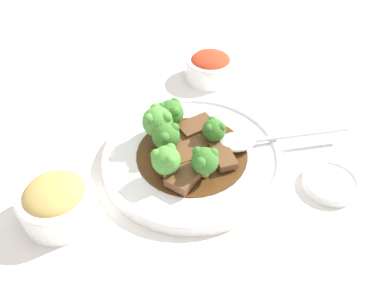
% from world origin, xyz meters
% --- Properties ---
extents(ground_plane, '(4.00, 4.00, 0.00)m').
position_xyz_m(ground_plane, '(0.00, 0.00, 0.00)').
color(ground_plane, silver).
extents(main_plate, '(0.26, 0.26, 0.02)m').
position_xyz_m(main_plate, '(0.00, 0.00, 0.01)').
color(main_plate, white).
rests_on(main_plate, ground_plane).
extents(beef_strip_0, '(0.05, 0.06, 0.01)m').
position_xyz_m(beef_strip_0, '(0.04, -0.02, 0.03)').
color(beef_strip_0, brown).
rests_on(beef_strip_0, main_plate).
extents(beef_strip_1, '(0.06, 0.06, 0.01)m').
position_xyz_m(beef_strip_1, '(-0.05, 0.02, 0.03)').
color(beef_strip_1, brown).
rests_on(beef_strip_1, main_plate).
extents(beef_strip_2, '(0.05, 0.08, 0.01)m').
position_xyz_m(beef_strip_2, '(-0.01, 0.02, 0.03)').
color(beef_strip_2, brown).
rests_on(beef_strip_2, main_plate).
extents(beef_strip_3, '(0.07, 0.03, 0.01)m').
position_xyz_m(beef_strip_3, '(-0.01, -0.04, 0.02)').
color(beef_strip_3, brown).
rests_on(beef_strip_3, main_plate).
extents(beef_strip_4, '(0.06, 0.07, 0.01)m').
position_xyz_m(beef_strip_4, '(0.01, -0.00, 0.02)').
color(beef_strip_4, brown).
rests_on(beef_strip_4, main_plate).
extents(broccoli_floret_0, '(0.03, 0.03, 0.04)m').
position_xyz_m(broccoli_floret_0, '(0.01, -0.03, 0.04)').
color(broccoli_floret_0, '#7FA84C').
rests_on(broccoli_floret_0, main_plate).
extents(broccoli_floret_1, '(0.04, 0.04, 0.04)m').
position_xyz_m(broccoli_floret_1, '(-0.05, -0.01, 0.05)').
color(broccoli_floret_1, '#8EB756').
rests_on(broccoli_floret_1, main_plate).
extents(broccoli_floret_2, '(0.04, 0.04, 0.05)m').
position_xyz_m(broccoli_floret_2, '(-0.04, 0.04, 0.05)').
color(broccoli_floret_2, '#7FA84C').
rests_on(broccoli_floret_2, main_plate).
extents(broccoli_floret_3, '(0.04, 0.04, 0.05)m').
position_xyz_m(broccoli_floret_3, '(0.04, 0.04, 0.05)').
color(broccoli_floret_3, '#8EB756').
rests_on(broccoli_floret_3, main_plate).
extents(broccoli_floret_4, '(0.04, 0.04, 0.04)m').
position_xyz_m(broccoli_floret_4, '(0.01, 0.03, 0.04)').
color(broccoli_floret_4, '#7FA84C').
rests_on(broccoli_floret_4, main_plate).
extents(broccoli_floret_5, '(0.04, 0.04, 0.05)m').
position_xyz_m(broccoli_floret_5, '(0.06, 0.02, 0.05)').
color(broccoli_floret_5, '#7FA84C').
rests_on(broccoli_floret_5, main_plate).
extents(serving_spoon, '(0.04, 0.21, 0.01)m').
position_xyz_m(serving_spoon, '(-0.00, -0.08, 0.03)').
color(serving_spoon, silver).
rests_on(serving_spoon, main_plate).
extents(side_bowl_kimchi, '(0.09, 0.09, 0.05)m').
position_xyz_m(side_bowl_kimchi, '(0.21, -0.07, 0.03)').
color(side_bowl_kimchi, white).
rests_on(side_bowl_kimchi, ground_plane).
extents(side_bowl_appetizer, '(0.09, 0.09, 0.06)m').
position_xyz_m(side_bowl_appetizer, '(-0.06, 0.18, 0.03)').
color(side_bowl_appetizer, white).
rests_on(side_bowl_appetizer, ground_plane).
extents(sauce_dish, '(0.08, 0.08, 0.01)m').
position_xyz_m(sauce_dish, '(-0.08, -0.18, 0.01)').
color(sauce_dish, white).
rests_on(sauce_dish, ground_plane).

